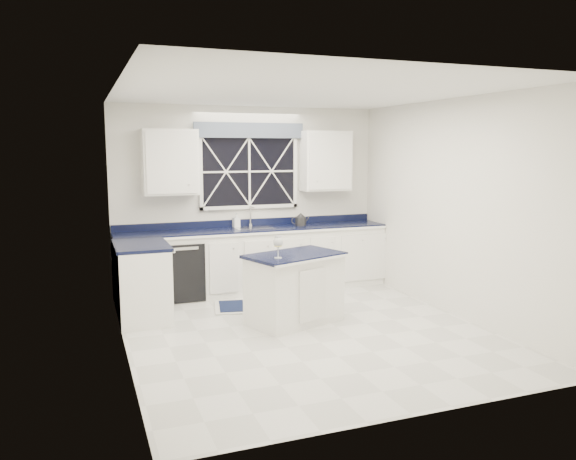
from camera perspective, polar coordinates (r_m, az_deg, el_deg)
name	(u,v)px	position (r m, az deg, el deg)	size (l,w,h in m)	color
ground	(305,331)	(6.60, 1.78, -10.17)	(4.50, 4.50, 0.00)	silver
back_wall	(249,198)	(8.41, -4.02, 3.23)	(4.00, 0.10, 2.70)	silver
base_cabinets	(236,265)	(8.01, -5.27, -3.55)	(3.99, 1.60, 0.90)	white
countertop	(255,229)	(8.18, -3.39, 0.06)	(3.98, 0.64, 0.04)	black
dishwasher	(180,269)	(8.02, -10.90, -3.95)	(0.60, 0.58, 0.82)	black
window	(249,166)	(8.34, -3.96, 6.50)	(1.65, 0.09, 1.26)	black
upper_cabinets	(252,162)	(8.22, -3.71, 6.96)	(3.10, 0.34, 0.90)	white
faucet	(251,216)	(8.34, -3.79, 1.45)	(0.05, 0.20, 0.30)	#B1B1B4
island	(294,288)	(6.79, 0.66, -5.91)	(1.29, 1.01, 0.84)	white
rug	(257,306)	(7.56, -3.21, -7.67)	(1.22, 0.88, 0.02)	#B8B8B3
kettle	(300,220)	(8.41, 1.27, 1.04)	(0.27, 0.20, 0.19)	#29292B
wine_glass	(278,243)	(6.40, -1.02, -1.31)	(0.11, 0.11, 0.26)	silver
soap_bottle	(236,220)	(8.31, -5.28, 1.02)	(0.09, 0.09, 0.21)	silver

